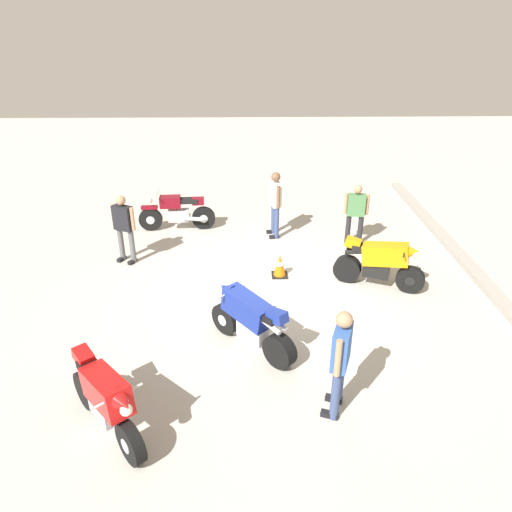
{
  "coord_description": "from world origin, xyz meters",
  "views": [
    {
      "loc": [
        8.76,
        -0.61,
        5.29
      ],
      "look_at": [
        -0.26,
        -0.41,
        0.75
      ],
      "focal_mm": 33.39,
      "sensor_mm": 36.0,
      "label": 1
    }
  ],
  "objects": [
    {
      "name": "curb_edge",
      "position": [
        0.0,
        4.6,
        0.07
      ],
      "size": [
        14.0,
        0.3,
        0.15
      ],
      "primitive_type": "cube",
      "color": "#9C978F",
      "rests_on": "ground"
    },
    {
      "name": "person_in_white_shirt",
      "position": [
        -2.98,
        0.15,
        1.02
      ],
      "size": [
        0.68,
        0.38,
        1.76
      ],
      "rotation": [
        0.0,
        0.0,
        4.89
      ],
      "color": "#384772",
      "rests_on": "ground"
    },
    {
      "name": "ground_plane",
      "position": [
        0.0,
        0.0,
        0.0
      ],
      "size": [
        40.0,
        40.0,
        0.0
      ],
      "primitive_type": "plane",
      "color": "#B7B2A8"
    },
    {
      "name": "person_in_blue_shirt",
      "position": [
        3.42,
        0.7,
        1.0
      ],
      "size": [
        0.66,
        0.44,
        1.74
      ],
      "rotation": [
        0.0,
        0.0,
        4.36
      ],
      "color": "#384772",
      "rests_on": "ground"
    },
    {
      "name": "motorcycle_blue_sportbike",
      "position": [
        1.89,
        -0.55,
        0.59
      ],
      "size": [
        1.53,
        1.49,
        1.14
      ],
      "rotation": [
        0.0,
        0.0,
        3.91
      ],
      "color": "black",
      "rests_on": "ground"
    },
    {
      "name": "motorcycle_maroon_cruiser",
      "position": [
        -3.45,
        -2.51,
        0.52
      ],
      "size": [
        0.7,
        2.09,
        1.09
      ],
      "rotation": [
        0.0,
        0.0,
        4.76
      ],
      "color": "black",
      "rests_on": "ground"
    },
    {
      "name": "motorcycle_red_sportbike",
      "position": [
        3.75,
        -2.57,
        0.59
      ],
      "size": [
        1.63,
        1.39,
        1.14
      ],
      "rotation": [
        0.0,
        0.0,
        0.69
      ],
      "color": "black",
      "rests_on": "ground"
    },
    {
      "name": "motorcycle_orange_sportbike",
      "position": [
        -0.22,
        2.25,
        0.59
      ],
      "size": [
        0.99,
        1.88,
        1.14
      ],
      "rotation": [
        0.0,
        0.0,
        1.18
      ],
      "color": "black",
      "rests_on": "ground"
    },
    {
      "name": "person_in_green_shirt",
      "position": [
        -2.45,
        2.16,
        0.89
      ],
      "size": [
        0.37,
        0.63,
        1.58
      ],
      "rotation": [
        0.0,
        0.0,
        6.1
      ],
      "color": "#262628",
      "rests_on": "ground"
    },
    {
      "name": "traffic_cone",
      "position": [
        -0.74,
        0.14,
        0.26
      ],
      "size": [
        0.36,
        0.36,
        0.53
      ],
      "color": "black",
      "rests_on": "ground"
    },
    {
      "name": "person_in_black_shirt",
      "position": [
        -1.56,
        -3.48,
        0.95
      ],
      "size": [
        0.47,
        0.62,
        1.66
      ],
      "rotation": [
        0.0,
        0.0,
        5.83
      ],
      "color": "#59595B",
      "rests_on": "ground"
    }
  ]
}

